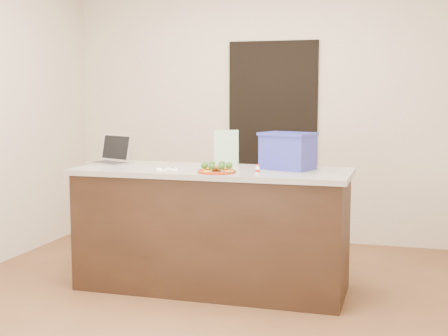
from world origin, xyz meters
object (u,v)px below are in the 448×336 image
(plate, at_px, (217,171))
(chair, at_px, (232,209))
(napkin, at_px, (167,169))
(laptop, at_px, (113,156))
(island, at_px, (212,229))
(yogurt_bottle, at_px, (258,170))
(blue_box, at_px, (288,151))

(plate, bearing_deg, chair, 99.27)
(napkin, distance_m, laptop, 0.65)
(island, xyz_separation_m, laptop, (-0.88, 0.13, 0.52))
(napkin, height_order, chair, napkin)
(yogurt_bottle, bearing_deg, blue_box, 64.84)
(yogurt_bottle, bearing_deg, chair, 115.47)
(plate, xyz_separation_m, napkin, (-0.40, 0.06, -0.01))
(island, distance_m, blue_box, 0.82)
(plate, xyz_separation_m, blue_box, (0.45, 0.35, 0.13))
(laptop, bearing_deg, blue_box, 23.38)
(laptop, bearing_deg, yogurt_bottle, 9.08)
(island, xyz_separation_m, yogurt_bottle, (0.40, -0.20, 0.49))
(island, bearing_deg, napkin, -152.29)
(yogurt_bottle, height_order, laptop, laptop)
(island, distance_m, chair, 0.75)
(laptop, distance_m, blue_box, 1.43)
(plate, relative_size, laptop, 0.70)
(yogurt_bottle, xyz_separation_m, chair, (-0.45, 0.95, -0.47))
(napkin, bearing_deg, laptop, 153.88)
(laptop, bearing_deg, napkin, -2.89)
(blue_box, xyz_separation_m, chair, (-0.60, 0.62, -0.58))
(napkin, relative_size, laptop, 0.39)
(laptop, height_order, blue_box, blue_box)
(plate, distance_m, napkin, 0.41)
(napkin, distance_m, chair, 1.04)
(napkin, bearing_deg, island, 27.71)
(plate, height_order, laptop, laptop)
(island, relative_size, napkin, 13.58)
(island, bearing_deg, yogurt_bottle, -26.26)
(island, relative_size, chair, 2.47)
(laptop, bearing_deg, plate, 3.86)
(napkin, xyz_separation_m, yogurt_bottle, (0.70, -0.04, 0.02))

